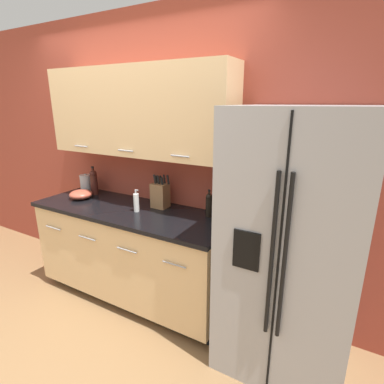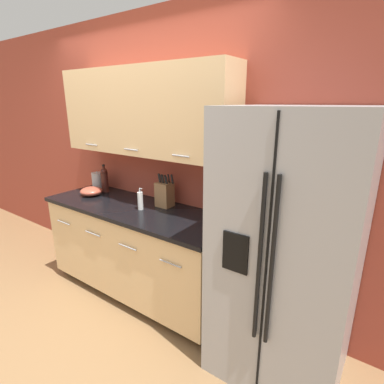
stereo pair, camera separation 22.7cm
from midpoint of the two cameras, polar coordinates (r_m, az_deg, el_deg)
name	(u,v)px [view 2 (the right image)]	position (r m, az deg, el deg)	size (l,w,h in m)	color
ground_plane	(38,348)	(2.81, -25.12, -25.46)	(14.00, 14.00, 0.00)	olive
wall_back	(148,146)	(2.93, -6.24, 8.60)	(10.00, 0.39, 2.60)	#993D2D
counter_unit	(138,250)	(2.95, -8.07, -10.92)	(1.89, 0.64, 0.90)	black
refrigerator	(287,251)	(2.08, 20.67, -10.57)	(0.83, 0.74, 1.80)	#9E9EA0
knife_block	(165,194)	(2.71, -2.88, -0.38)	(0.16, 0.12, 0.31)	olive
wine_bottle	(105,179)	(3.26, -14.44, 2.34)	(0.07, 0.07, 0.29)	#3D1914
soap_dispenser	(140,201)	(2.66, -7.43, -1.66)	(0.05, 0.05, 0.20)	white
oil_bottle	(211,205)	(2.47, 6.18, -2.52)	(0.06, 0.06, 0.23)	black
steel_canister	(98,181)	(3.36, -15.72, 1.98)	(0.12, 0.12, 0.21)	#A3A3A5
mixing_bowl	(91,191)	(3.19, -16.74, 0.12)	(0.22, 0.22, 0.09)	#B24C38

